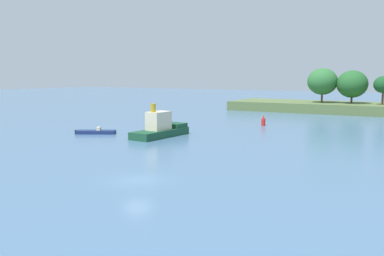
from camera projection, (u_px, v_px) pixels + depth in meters
ground_plane at (137, 180)px, 35.75m from camera, size 400.00×400.00×0.00m
tugboat at (161, 128)px, 60.57m from camera, size 3.97×10.23×4.85m
small_motorboat at (96, 132)px, 63.63m from camera, size 5.94×4.33×1.01m
channel_buoy_red at (263, 121)px, 73.54m from camera, size 0.70×0.70×1.90m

